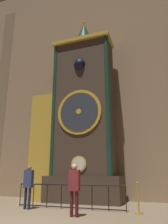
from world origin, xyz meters
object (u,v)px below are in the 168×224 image
Objects in this scene: clock_tower at (77,119)px; visitor_far at (74,184)px; stanchion_post at (138,203)px; visitor_near at (28,183)px.

visitor_far is at bearing -69.22° from clock_tower.
stanchion_post is (3.23, -2.23, -3.81)m from clock_tower.
visitor_near is at bearing 157.13° from visitor_far.
visitor_near is 4.30m from stanchion_post.
clock_tower reaches higher than stanchion_post.
visitor_near is (-0.99, -2.72, -3.16)m from clock_tower.
visitor_far is (2.34, -0.83, 0.00)m from visitor_near.
visitor_near is at bearing -110.06° from clock_tower.
clock_tower is 4.94m from visitor_far.
visitor_near reaches higher than stanchion_post.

